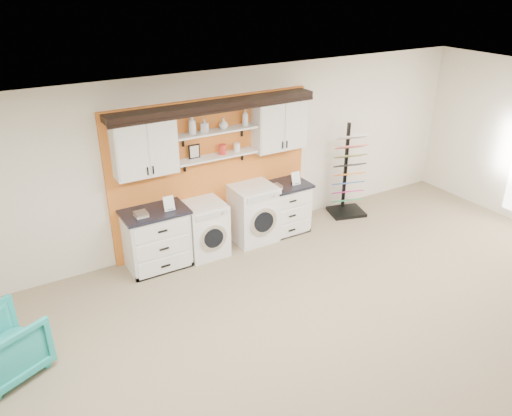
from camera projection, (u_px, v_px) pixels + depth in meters
floor at (378, 392)px, 5.39m from camera, size 10.00×10.00×0.00m
ceiling at (413, 145)px, 4.18m from camera, size 10.00×10.00×0.00m
wall_back at (211, 160)px, 7.90m from camera, size 10.00×0.00×10.00m
accent_panel at (213, 173)px, 7.96m from camera, size 3.40×0.07×2.40m
upper_cabinet_left at (144, 147)px, 7.01m from camera, size 0.90×0.35×0.84m
upper_cabinet_right at (279, 124)px, 8.05m from camera, size 0.90×0.35×0.84m
shelf_lower at (217, 156)px, 7.69m from camera, size 1.32×0.28×0.03m
shelf_upper at (216, 131)px, 7.51m from camera, size 1.32×0.28×0.03m
crown_molding at (215, 105)px, 7.35m from camera, size 3.30×0.41×0.13m
picture_frame at (194, 151)px, 7.51m from camera, size 0.18×0.02×0.22m
canister_red at (222, 149)px, 7.69m from camera, size 0.11×0.11×0.16m
canister_cream at (237, 147)px, 7.81m from camera, size 0.10×0.10×0.14m
base_cabinet_left at (157, 239)px, 7.50m from camera, size 0.96×0.66×0.94m
base_cabinet_right at (282, 208)px, 8.55m from camera, size 0.89×0.66×0.88m
washer at (204, 228)px, 7.87m from camera, size 0.63×0.71×0.88m
dryer at (253, 213)px, 8.26m from camera, size 0.69×0.71×0.97m
sample_rack at (348, 186)px, 9.15m from camera, size 0.73×0.66×1.69m
armchair at (3, 346)px, 5.53m from camera, size 1.04×1.03×0.72m
soap_bottle_a at (192, 124)px, 7.27m from camera, size 0.15×0.15×0.29m
soap_bottle_b at (205, 125)px, 7.38m from camera, size 0.13×0.13×0.20m
soap_bottle_c at (223, 123)px, 7.53m from camera, size 0.16×0.16×0.17m
soap_bottle_d at (245, 117)px, 7.68m from camera, size 0.11×0.11×0.26m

